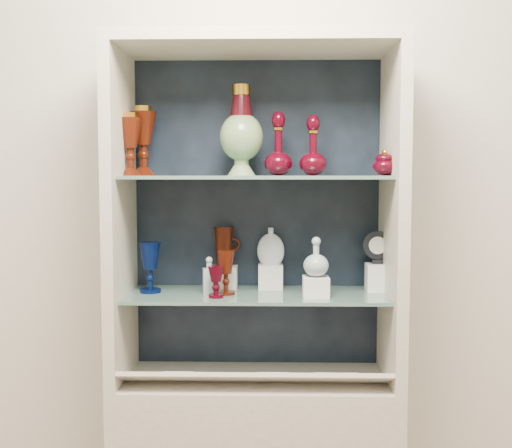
{
  "coord_description": "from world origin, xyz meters",
  "views": [
    {
      "loc": [
        0.05,
        -0.72,
        1.47
      ],
      "look_at": [
        0.0,
        1.53,
        1.3
      ],
      "focal_mm": 45.0,
      "sensor_mm": 36.0,
      "label": 1
    }
  ],
  "objects_px": {
    "ruby_goblet_small": "(216,282)",
    "cameo_medallion": "(378,247)",
    "ruby_pitcher": "(224,247)",
    "ruby_decanter_b": "(313,143)",
    "pedestal_lamp_left": "(130,144)",
    "ruby_decanter_a": "(278,140)",
    "pedestal_lamp_right": "(143,141)",
    "cobalt_goblet": "(150,267)",
    "clear_square_bottle": "(209,275)",
    "clear_round_decanter": "(316,258)",
    "enamel_urn": "(241,130)",
    "flat_flask": "(271,246)",
    "ruby_goblet_tall": "(226,272)",
    "lidded_bowl": "(385,162)"
  },
  "relations": [
    {
      "from": "ruby_decanter_b",
      "to": "clear_square_bottle",
      "type": "bearing_deg",
      "value": -178.44
    },
    {
      "from": "cobalt_goblet",
      "to": "flat_flask",
      "type": "bearing_deg",
      "value": 11.65
    },
    {
      "from": "ruby_goblet_tall",
      "to": "pedestal_lamp_right",
      "type": "bearing_deg",
      "value": 163.41
    },
    {
      "from": "enamel_urn",
      "to": "ruby_goblet_tall",
      "type": "bearing_deg",
      "value": -136.82
    },
    {
      "from": "ruby_goblet_small",
      "to": "clear_round_decanter",
      "type": "distance_m",
      "value": 0.36
    },
    {
      "from": "pedestal_lamp_right",
      "to": "lidded_bowl",
      "type": "height_order",
      "value": "pedestal_lamp_right"
    },
    {
      "from": "pedestal_lamp_right",
      "to": "cobalt_goblet",
      "type": "bearing_deg",
      "value": -63.43
    },
    {
      "from": "enamel_urn",
      "to": "ruby_pitcher",
      "type": "relative_size",
      "value": 2.14
    },
    {
      "from": "enamel_urn",
      "to": "cobalt_goblet",
      "type": "bearing_deg",
      "value": -176.67
    },
    {
      "from": "ruby_goblet_small",
      "to": "cameo_medallion",
      "type": "xyz_separation_m",
      "value": [
        0.58,
        0.14,
        0.11
      ]
    },
    {
      "from": "lidded_bowl",
      "to": "cameo_medallion",
      "type": "bearing_deg",
      "value": 90.0
    },
    {
      "from": "lidded_bowl",
      "to": "cameo_medallion",
      "type": "relative_size",
      "value": 0.73
    },
    {
      "from": "ruby_goblet_small",
      "to": "cameo_medallion",
      "type": "relative_size",
      "value": 0.88
    },
    {
      "from": "pedestal_lamp_left",
      "to": "ruby_decanter_b",
      "type": "height_order",
      "value": "ruby_decanter_b"
    },
    {
      "from": "ruby_decanter_b",
      "to": "clear_round_decanter",
      "type": "distance_m",
      "value": 0.4
    },
    {
      "from": "ruby_goblet_small",
      "to": "ruby_decanter_b",
      "type": "bearing_deg",
      "value": 13.39
    },
    {
      "from": "cameo_medallion",
      "to": "ruby_goblet_small",
      "type": "bearing_deg",
      "value": -161.44
    },
    {
      "from": "cobalt_goblet",
      "to": "clear_square_bottle",
      "type": "distance_m",
      "value": 0.22
    },
    {
      "from": "ruby_pitcher",
      "to": "cameo_medallion",
      "type": "height_order",
      "value": "ruby_pitcher"
    },
    {
      "from": "ruby_decanter_b",
      "to": "ruby_pitcher",
      "type": "bearing_deg",
      "value": 160.29
    },
    {
      "from": "pedestal_lamp_left",
      "to": "enamel_urn",
      "type": "xyz_separation_m",
      "value": [
        0.39,
        0.05,
        0.05
      ]
    },
    {
      "from": "ruby_decanter_b",
      "to": "clear_round_decanter",
      "type": "height_order",
      "value": "ruby_decanter_b"
    },
    {
      "from": "ruby_pitcher",
      "to": "flat_flask",
      "type": "relative_size",
      "value": 1.06
    },
    {
      "from": "pedestal_lamp_right",
      "to": "ruby_pitcher",
      "type": "height_order",
      "value": "pedestal_lamp_right"
    },
    {
      "from": "clear_round_decanter",
      "to": "ruby_decanter_b",
      "type": "bearing_deg",
      "value": 99.53
    },
    {
      "from": "ruby_decanter_a",
      "to": "cameo_medallion",
      "type": "relative_size",
      "value": 2.04
    },
    {
      "from": "ruby_pitcher",
      "to": "ruby_decanter_a",
      "type": "bearing_deg",
      "value": -37.89
    },
    {
      "from": "ruby_decanter_a",
      "to": "ruby_goblet_tall",
      "type": "bearing_deg",
      "value": -168.64
    },
    {
      "from": "pedestal_lamp_right",
      "to": "clear_round_decanter",
      "type": "bearing_deg",
      "value": -11.7
    },
    {
      "from": "cameo_medallion",
      "to": "clear_square_bottle",
      "type": "bearing_deg",
      "value": -168.51
    },
    {
      "from": "ruby_pitcher",
      "to": "ruby_decanter_b",
      "type": "bearing_deg",
      "value": -31.97
    },
    {
      "from": "cobalt_goblet",
      "to": "ruby_goblet_tall",
      "type": "xyz_separation_m",
      "value": [
        0.28,
        -0.03,
        -0.01
      ]
    },
    {
      "from": "enamel_urn",
      "to": "ruby_decanter_b",
      "type": "relative_size",
      "value": 1.42
    },
    {
      "from": "enamel_urn",
      "to": "ruby_pitcher",
      "type": "xyz_separation_m",
      "value": [
        -0.07,
        0.08,
        -0.43
      ]
    },
    {
      "from": "ruby_decanter_a",
      "to": "clear_square_bottle",
      "type": "height_order",
      "value": "ruby_decanter_a"
    },
    {
      "from": "pedestal_lamp_right",
      "to": "clear_square_bottle",
      "type": "distance_m",
      "value": 0.54
    },
    {
      "from": "ruby_decanter_b",
      "to": "lidded_bowl",
      "type": "relative_size",
      "value": 2.47
    },
    {
      "from": "pedestal_lamp_right",
      "to": "enamel_urn",
      "type": "relative_size",
      "value": 0.78
    },
    {
      "from": "pedestal_lamp_right",
      "to": "ruby_goblet_small",
      "type": "bearing_deg",
      "value": -29.01
    },
    {
      "from": "enamel_urn",
      "to": "pedestal_lamp_left",
      "type": "bearing_deg",
      "value": -172.62
    },
    {
      "from": "pedestal_lamp_right",
      "to": "ruby_pitcher",
      "type": "distance_m",
      "value": 0.49
    },
    {
      "from": "cobalt_goblet",
      "to": "clear_round_decanter",
      "type": "bearing_deg",
      "value": -6.64
    },
    {
      "from": "clear_round_decanter",
      "to": "cameo_medallion",
      "type": "bearing_deg",
      "value": 26.77
    },
    {
      "from": "pedestal_lamp_left",
      "to": "ruby_decanter_b",
      "type": "bearing_deg",
      "value": 1.64
    },
    {
      "from": "ruby_decanter_a",
      "to": "ruby_goblet_tall",
      "type": "xyz_separation_m",
      "value": [
        -0.19,
        -0.04,
        -0.47
      ]
    },
    {
      "from": "enamel_urn",
      "to": "clear_round_decanter",
      "type": "xyz_separation_m",
      "value": [
        0.26,
        -0.09,
        -0.44
      ]
    },
    {
      "from": "ruby_decanter_a",
      "to": "clear_round_decanter",
      "type": "relative_size",
      "value": 1.91
    },
    {
      "from": "ruby_pitcher",
      "to": "clear_square_bottle",
      "type": "relative_size",
      "value": 1.13
    },
    {
      "from": "cameo_medallion",
      "to": "clear_round_decanter",
      "type": "bearing_deg",
      "value": -148.36
    },
    {
      "from": "pedestal_lamp_right",
      "to": "flat_flask",
      "type": "bearing_deg",
      "value": 3.65
    }
  ]
}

